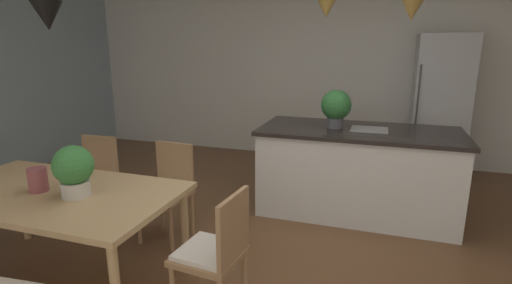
% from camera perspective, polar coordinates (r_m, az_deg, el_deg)
% --- Properties ---
extents(ground_plane, '(10.00, 8.40, 0.04)m').
position_cam_1_polar(ground_plane, '(3.32, 3.45, -17.85)').
color(ground_plane, brown).
extents(wall_back_kitchen, '(10.00, 0.12, 2.70)m').
position_cam_1_polar(wall_back_kitchen, '(6.04, 11.80, 10.25)').
color(wall_back_kitchen, white).
rests_on(wall_back_kitchen, ground_plane).
extents(dining_table, '(1.80, 0.99, 0.72)m').
position_cam_1_polar(dining_table, '(3.18, -27.57, -7.42)').
color(dining_table, tan).
rests_on(dining_table, ground_plane).
extents(chair_far_right, '(0.43, 0.43, 0.87)m').
position_cam_1_polar(chair_far_right, '(3.62, -12.84, -6.63)').
color(chair_far_right, '#A87F56').
rests_on(chair_far_right, ground_plane).
extents(chair_far_left, '(0.42, 0.42, 0.87)m').
position_cam_1_polar(chair_far_left, '(4.09, -22.73, -4.97)').
color(chair_far_left, '#A87F56').
rests_on(chair_far_left, ground_plane).
extents(chair_kitchen_end, '(0.44, 0.44, 0.87)m').
position_cam_1_polar(chair_kitchen_end, '(2.56, -5.93, -15.63)').
color(chair_kitchen_end, '#A87F56').
rests_on(chair_kitchen_end, ground_plane).
extents(kitchen_island, '(2.00, 0.93, 0.91)m').
position_cam_1_polar(kitchen_island, '(4.18, 14.59, -4.06)').
color(kitchen_island, silver).
rests_on(kitchen_island, ground_plane).
extents(refrigerator, '(0.68, 0.67, 1.87)m').
position_cam_1_polar(refrigerator, '(5.69, 25.32, 4.72)').
color(refrigerator, silver).
rests_on(refrigerator, ground_plane).
extents(pendant_over_table, '(0.21, 0.21, 0.87)m').
position_cam_1_polar(pendant_over_table, '(3.09, -28.30, 16.08)').
color(pendant_over_table, black).
extents(pendant_over_island_main, '(0.20, 0.20, 0.71)m').
position_cam_1_polar(pendant_over_island_main, '(4.04, 10.29, 18.86)').
color(pendant_over_island_main, black).
extents(pendant_over_island_aux, '(0.19, 0.19, 0.75)m').
position_cam_1_polar(pendant_over_island_aux, '(3.99, 21.91, 17.53)').
color(pendant_over_island_aux, black).
extents(potted_plant_on_island, '(0.31, 0.31, 0.39)m').
position_cam_1_polar(potted_plant_on_island, '(4.05, 11.67, 5.12)').
color(potted_plant_on_island, '#4C4C51').
rests_on(potted_plant_on_island, kitchen_island).
extents(potted_plant_on_table, '(0.27, 0.27, 0.36)m').
position_cam_1_polar(potted_plant_on_table, '(2.92, -25.21, -3.62)').
color(potted_plant_on_table, beige).
rests_on(potted_plant_on_table, dining_table).
extents(vase_on_dining_table, '(0.13, 0.13, 0.17)m').
position_cam_1_polar(vase_on_dining_table, '(3.17, -29.38, -4.85)').
color(vase_on_dining_table, '#994C51').
rests_on(vase_on_dining_table, dining_table).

